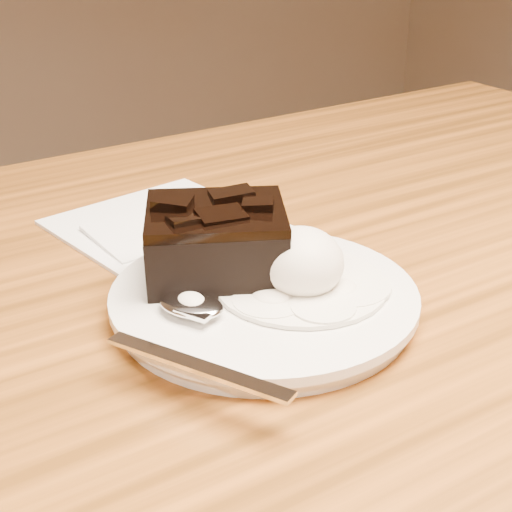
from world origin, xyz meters
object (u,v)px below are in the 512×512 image
napkin (165,224)px  brownie (216,246)px  plate (264,302)px  spoon (191,307)px  ice_cream_scoop (302,262)px

napkin → brownie: bearing=-100.7°
plate → spoon: size_ratio=1.17×
ice_cream_scoop → napkin: ice_cream_scoop is taller
plate → ice_cream_scoop: size_ratio=3.50×
brownie → napkin: bearing=79.3°
brownie → spoon: brownie is taller
napkin → spoon: bearing=-111.6°
brownie → napkin: brownie is taller
plate → napkin: bearing=86.4°
spoon → napkin: spoon is taller
ice_cream_scoop → brownie: bearing=127.5°
plate → napkin: 0.17m
napkin → plate: bearing=-93.6°
plate → spoon: 0.06m
plate → ice_cream_scoop: 0.04m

